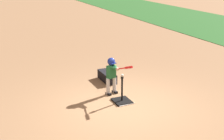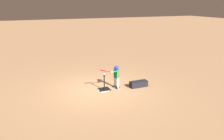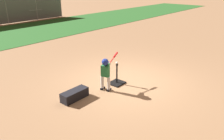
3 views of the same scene
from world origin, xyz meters
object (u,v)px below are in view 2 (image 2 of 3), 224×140
Objects in this scene: batter_child at (116,74)px; equipment_bag at (139,84)px; batting_tee at (104,88)px; baseball at (104,74)px.

batter_child is 1.20m from equipment_bag.
equipment_bag is at bearing 170.80° from batting_tee.
batter_child is (-0.58, -0.03, 0.58)m from batting_tee.
batting_tee is at bearing -9.34° from equipment_bag.
baseball is 0.09× the size of equipment_bag.
baseball is at bearing 2.95° from batter_child.
baseball reaches higher than equipment_bag.
batter_child reaches higher than equipment_bag.
batter_child is at bearing -177.05° from baseball.
baseball is 1.75m from equipment_bag.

